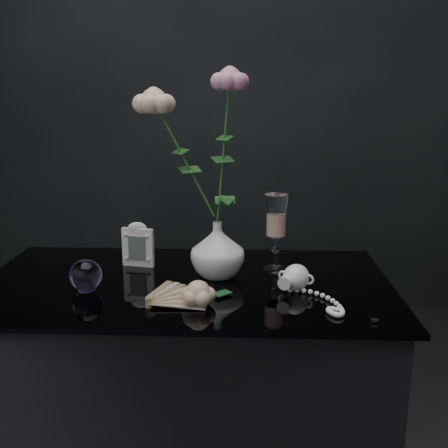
# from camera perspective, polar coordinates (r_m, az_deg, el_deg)

# --- Properties ---
(table) EXTENTS (1.05, 0.58, 0.76)m
(table) POSITION_cam_1_polar(r_m,az_deg,el_deg) (1.53, -4.01, -19.76)
(table) COLOR black
(table) RESTS_ON ground
(vase) EXTENTS (0.16, 0.16, 0.15)m
(vase) POSITION_cam_1_polar(r_m,az_deg,el_deg) (1.36, -0.72, -2.81)
(vase) COLOR white
(vase) RESTS_ON table
(wine_glass) EXTENTS (0.09, 0.09, 0.21)m
(wine_glass) POSITION_cam_1_polar(r_m,az_deg,el_deg) (1.41, 5.67, -0.99)
(wine_glass) COLOR white
(wine_glass) RESTS_ON table
(picture_frame) EXTENTS (0.11, 0.09, 0.13)m
(picture_frame) POSITION_cam_1_polar(r_m,az_deg,el_deg) (1.47, -9.36, -2.18)
(picture_frame) COLOR white
(picture_frame) RESTS_ON table
(paperweight) EXTENTS (0.09, 0.09, 0.08)m
(paperweight) POSITION_cam_1_polar(r_m,az_deg,el_deg) (1.32, -14.81, -5.40)
(paperweight) COLOR #B884D7
(paperweight) RESTS_ON table
(paper_fan) EXTENTS (0.31, 0.28, 0.03)m
(paper_fan) POSITION_cam_1_polar(r_m,az_deg,el_deg) (1.20, -8.20, -8.37)
(paper_fan) COLOR beige
(paper_fan) RESTS_ON table
(loose_rose) EXTENTS (0.17, 0.20, 0.06)m
(loose_rose) POSITION_cam_1_polar(r_m,az_deg,el_deg) (1.19, -2.84, -7.53)
(loose_rose) COLOR #DDB28E
(loose_rose) RESTS_ON table
(pearl_jar) EXTENTS (0.30, 0.30, 0.07)m
(pearl_jar) POSITION_cam_1_polar(r_m,az_deg,el_deg) (1.30, 7.84, -5.66)
(pearl_jar) COLOR white
(pearl_jar) RESTS_ON table
(roses) EXTENTS (0.26, 0.13, 0.43)m
(roses) POSITION_cam_1_polar(r_m,az_deg,el_deg) (1.31, -2.78, 8.74)
(roses) COLOR #F1B696
(roses) RESTS_ON vase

